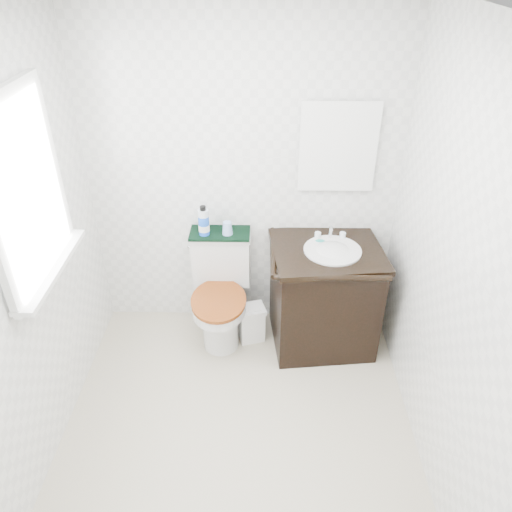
{
  "coord_description": "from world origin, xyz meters",
  "views": [
    {
      "loc": [
        0.15,
        -2.03,
        2.63
      ],
      "look_at": [
        0.1,
        0.75,
        0.85
      ],
      "focal_mm": 35.0,
      "sensor_mm": 36.0,
      "label": 1
    }
  ],
  "objects_px": {
    "trash_bin": "(251,323)",
    "mouthwash_bottle": "(204,222)",
    "vanity": "(324,294)",
    "toilet": "(221,295)",
    "cup": "(227,228)"
  },
  "relations": [
    {
      "from": "trash_bin",
      "to": "cup",
      "type": "relative_size",
      "value": 3.11
    },
    {
      "from": "mouthwash_bottle",
      "to": "toilet",
      "type": "bearing_deg",
      "value": -40.99
    },
    {
      "from": "vanity",
      "to": "cup",
      "type": "xyz_separation_m",
      "value": [
        -0.7,
        0.16,
        0.45
      ]
    },
    {
      "from": "toilet",
      "to": "mouthwash_bottle",
      "type": "xyz_separation_m",
      "value": [
        -0.11,
        0.09,
        0.58
      ]
    },
    {
      "from": "trash_bin",
      "to": "cup",
      "type": "xyz_separation_m",
      "value": [
        -0.17,
        0.17,
        0.73
      ]
    },
    {
      "from": "trash_bin",
      "to": "mouthwash_bottle",
      "type": "xyz_separation_m",
      "value": [
        -0.34,
        0.16,
        0.79
      ]
    },
    {
      "from": "vanity",
      "to": "trash_bin",
      "type": "bearing_deg",
      "value": -179.55
    },
    {
      "from": "mouthwash_bottle",
      "to": "vanity",
      "type": "bearing_deg",
      "value": -10.25
    },
    {
      "from": "toilet",
      "to": "vanity",
      "type": "distance_m",
      "value": 0.77
    },
    {
      "from": "vanity",
      "to": "cup",
      "type": "distance_m",
      "value": 0.85
    },
    {
      "from": "trash_bin",
      "to": "mouthwash_bottle",
      "type": "height_order",
      "value": "mouthwash_bottle"
    },
    {
      "from": "toilet",
      "to": "cup",
      "type": "height_order",
      "value": "cup"
    },
    {
      "from": "toilet",
      "to": "vanity",
      "type": "height_order",
      "value": "vanity"
    },
    {
      "from": "trash_bin",
      "to": "mouthwash_bottle",
      "type": "distance_m",
      "value": 0.87
    },
    {
      "from": "cup",
      "to": "toilet",
      "type": "bearing_deg",
      "value": -119.9
    }
  ]
}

